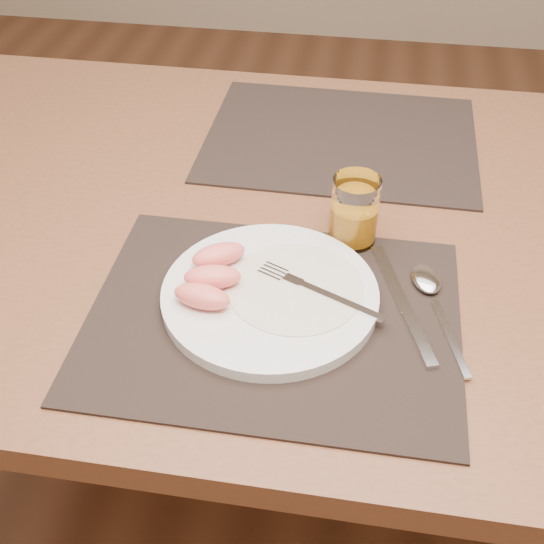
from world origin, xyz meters
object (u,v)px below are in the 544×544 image
(placemat_near, at_px, (274,317))
(juice_glass, at_px, (354,214))
(plate, at_px, (270,295))
(placemat_far, at_px, (341,138))
(table, at_px, (307,258))
(knife, at_px, (407,312))
(spoon, at_px, (429,287))
(fork, at_px, (310,288))

(placemat_near, relative_size, juice_glass, 4.63)
(plate, bearing_deg, placemat_near, -72.10)
(placemat_far, bearing_deg, table, -97.22)
(plate, bearing_deg, juice_glass, 56.36)
(table, bearing_deg, knife, -53.06)
(spoon, bearing_deg, juice_glass, 139.39)
(juice_glass, bearing_deg, placemat_far, 97.99)
(plate, bearing_deg, knife, 0.54)
(fork, bearing_deg, placemat_near, -135.74)
(fork, relative_size, spoon, 0.88)
(placemat_near, height_order, knife, knife)
(placemat_near, distance_m, fork, 0.06)
(table, distance_m, knife, 0.25)
(placemat_near, height_order, plate, plate)
(spoon, distance_m, juice_glass, 0.14)
(knife, distance_m, spoon, 0.05)
(placemat_far, bearing_deg, placemat_near, -95.81)
(juice_glass, bearing_deg, spoon, -40.61)
(plate, height_order, fork, fork)
(spoon, bearing_deg, plate, -165.97)
(table, relative_size, placemat_near, 3.11)
(fork, height_order, juice_glass, juice_glass)
(placemat_far, relative_size, plate, 1.67)
(plate, distance_m, spoon, 0.20)
(table, xyz_separation_m, juice_glass, (0.07, -0.05, 0.13))
(table, height_order, placemat_near, placemat_near)
(fork, xyz_separation_m, juice_glass, (0.04, 0.13, 0.03))
(table, relative_size, spoon, 7.39)
(table, bearing_deg, fork, -82.97)
(table, relative_size, fork, 8.42)
(plate, height_order, knife, plate)
(placemat_far, relative_size, juice_glass, 4.63)
(placemat_near, relative_size, plate, 1.67)
(table, xyz_separation_m, placemat_far, (0.03, 0.22, 0.09))
(spoon, bearing_deg, table, 139.97)
(plate, bearing_deg, table, 82.34)
(plate, bearing_deg, fork, 12.37)
(placemat_near, height_order, placemat_far, same)
(placemat_far, distance_m, fork, 0.40)
(spoon, xyz_separation_m, juice_glass, (-0.10, 0.09, 0.04))
(placemat_near, relative_size, knife, 2.11)
(knife, xyz_separation_m, spoon, (0.03, 0.05, 0.00))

